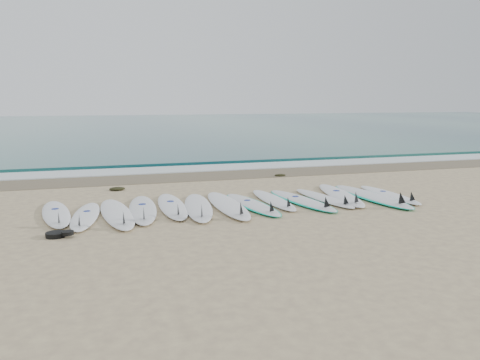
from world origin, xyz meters
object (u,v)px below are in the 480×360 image
object	(u,v)px
surfboard_7	(253,204)
surfboard_13	(390,195)
leash_coil	(58,234)
surfboard_0	(56,214)

from	to	relation	value
surfboard_7	surfboard_13	distance (m)	3.42
surfboard_13	leash_coil	xyz separation A→B (m)	(-7.24, -1.24, -0.00)
surfboard_7	leash_coil	bearing A→B (deg)	-169.90
surfboard_0	surfboard_13	world-z (taller)	surfboard_0
surfboard_7	leash_coil	distance (m)	4.01
surfboard_13	leash_coil	bearing A→B (deg)	-170.02
surfboard_13	leash_coil	size ratio (longest dim) A/B	5.17
surfboard_0	surfboard_13	bearing A→B (deg)	-9.97
surfboard_0	leash_coil	world-z (taller)	surfboard_0
surfboard_0	surfboard_13	distance (m)	7.40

